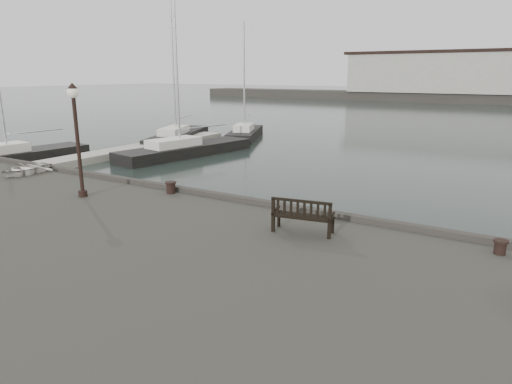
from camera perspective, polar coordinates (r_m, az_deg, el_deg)
ground at (r=15.79m, az=5.43°, el=-7.69°), size 400.00×400.00×0.00m
pontoon at (r=35.53m, az=-17.08°, el=4.70°), size 2.00×24.00×0.50m
breakwater at (r=105.76m, az=26.08°, el=12.26°), size 140.00×9.50×12.20m
bench at (r=13.05m, az=5.86°, el=-3.76°), size 1.81×0.89×1.00m
bollard_left at (r=17.57m, az=-10.60°, el=0.56°), size 0.54×0.54×0.45m
bollard_right at (r=13.06m, az=28.22°, el=-6.08°), size 0.38×0.38×0.37m
lamp_post at (r=17.58m, az=-21.57°, el=7.80°), size 0.41×0.41×4.11m
dinghy at (r=23.09m, az=-26.92°, el=2.61°), size 1.89×2.50×0.49m
yacht_a at (r=35.54m, az=-27.80°, el=3.64°), size 3.64×9.98×13.32m
yacht_b at (r=42.33m, az=-9.67°, el=6.63°), size 6.50×11.47×14.83m
yacht_c at (r=34.67m, az=-8.72°, el=4.93°), size 4.64×11.51×14.85m
yacht_d at (r=43.75m, az=-1.35°, el=7.07°), size 5.61×8.90×11.06m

